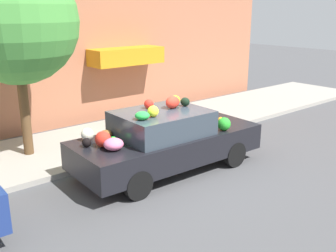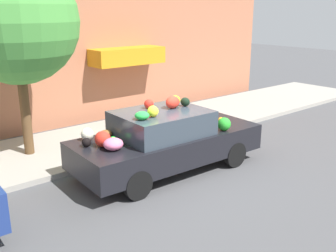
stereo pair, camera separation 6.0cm
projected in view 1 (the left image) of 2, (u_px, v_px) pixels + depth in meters
name	position (u px, v px, depth m)	size (l,w,h in m)	color
ground_plane	(166.00, 169.00, 9.49)	(60.00, 60.00, 0.00)	#4C4C4F
sidewalk_curb	(107.00, 139.00, 11.45)	(24.00, 3.20, 0.13)	#9E998E
building_facade	(69.00, 48.00, 12.43)	(18.00, 1.20, 5.04)	#B26B4C
street_tree	(15.00, 22.00, 9.17)	(2.97, 2.97, 4.77)	brown
fire_hydrant	(129.00, 132.00, 10.76)	(0.20, 0.20, 0.70)	gold
art_car	(166.00, 140.00, 9.17)	(4.60, 1.97, 1.76)	black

